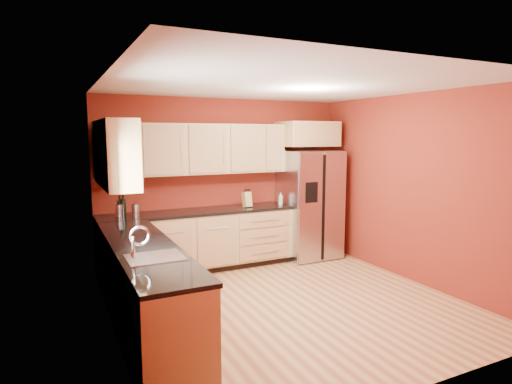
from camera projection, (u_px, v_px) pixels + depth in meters
floor at (287, 303)px, 5.20m from camera, size 4.00×4.00×0.00m
ceiling at (289, 85)px, 4.86m from camera, size 4.00×4.00×0.00m
wall_back at (225, 181)px, 6.81m from camera, size 4.00×0.04×2.60m
wall_front at (421, 232)px, 3.24m from camera, size 4.00×0.04×2.60m
wall_left at (110, 211)px, 4.16m from camera, size 0.04×4.00×2.60m
wall_right at (414, 189)px, 5.89m from camera, size 0.04×4.00×2.60m
base_cabinets_back at (199, 242)px, 6.42m from camera, size 2.90×0.60×0.88m
base_cabinets_left at (145, 291)px, 4.40m from camera, size 0.60×2.80×0.88m
countertop_back at (199, 212)px, 6.35m from camera, size 2.90×0.62×0.04m
countertop_left at (144, 247)px, 4.35m from camera, size 0.62×2.80×0.04m
upper_cabinets_back at (213, 149)px, 6.49m from camera, size 2.30×0.33×0.75m
upper_cabinets_left at (115, 154)px, 4.81m from camera, size 0.33×1.35×0.75m
corner_upper_cabinet at (118, 151)px, 5.72m from camera, size 0.67×0.67×0.75m
over_fridge_cabinet at (308, 134)px, 7.03m from camera, size 0.92×0.60×0.40m
refrigerator at (309, 204)px, 7.12m from camera, size 0.90×0.75×1.78m
window at (119, 191)px, 3.69m from camera, size 0.03×0.90×1.00m
sink_faucet at (155, 242)px, 3.88m from camera, size 0.50×0.42×0.30m
canister_left at (136, 210)px, 5.88m from camera, size 0.12×0.12×0.17m
canister_right at (119, 210)px, 5.86m from camera, size 0.14×0.14×0.17m
wine_bottle_a at (123, 204)px, 5.87m from camera, size 0.09×0.09×0.33m
wine_bottle_b at (120, 206)px, 5.89m from camera, size 0.07×0.07×0.29m
knife_block at (247, 199)px, 6.65m from camera, size 0.13×0.12×0.23m
soap_dispenser at (281, 199)px, 6.85m from camera, size 0.07×0.07×0.19m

